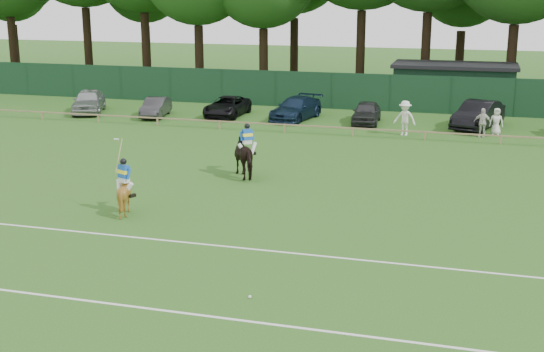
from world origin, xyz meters
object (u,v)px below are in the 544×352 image
(sedan_silver, at_px, (89,101))
(polo_ball, at_px, (250,297))
(sedan_navy, at_px, (296,108))
(suv_black, at_px, (227,106))
(estate_black, at_px, (478,115))
(hatch_grey, at_px, (366,112))
(sedan_grey, at_px, (156,107))
(spectator_mid, at_px, (482,123))
(spectator_right, at_px, (496,122))
(spectator_left, at_px, (405,118))
(horse_dark, at_px, (247,156))
(utility_shed, at_px, (454,85))
(horse_chestnut, at_px, (125,194))

(sedan_silver, relative_size, polo_ball, 51.19)
(sedan_navy, bearing_deg, suv_black, -168.10)
(estate_black, bearing_deg, hatch_grey, -160.63)
(sedan_grey, distance_m, spectator_mid, 20.38)
(suv_black, distance_m, spectator_right, 16.83)
(spectator_left, height_order, spectator_right, spectator_left)
(hatch_grey, height_order, spectator_right, spectator_right)
(sedan_silver, relative_size, hatch_grey, 1.17)
(sedan_silver, xyz_separation_m, polo_ball, (19.36, -25.61, -0.74))
(sedan_grey, distance_m, sedan_navy, 9.10)
(sedan_grey, distance_m, estate_black, 20.16)
(horse_dark, distance_m, sedan_silver, 20.23)
(sedan_grey, relative_size, hatch_grey, 0.95)
(spectator_left, xyz_separation_m, polo_ball, (-1.71, -23.69, -0.94))
(sedan_silver, bearing_deg, horse_dark, -62.12)
(spectator_left, bearing_deg, utility_shed, 91.19)
(sedan_navy, xyz_separation_m, utility_shed, (9.39, 7.72, 0.83))
(polo_ball, height_order, utility_shed, utility_shed)
(sedan_navy, height_order, hatch_grey, sedan_navy)
(spectator_left, height_order, utility_shed, utility_shed)
(sedan_grey, height_order, hatch_grey, hatch_grey)
(spectator_left, distance_m, spectator_right, 5.21)
(horse_chestnut, distance_m, sedan_silver, 23.25)
(suv_black, relative_size, spectator_mid, 2.79)
(sedan_grey, xyz_separation_m, spectator_right, (21.12, -0.24, 0.16))
(sedan_navy, bearing_deg, horse_dark, -73.16)
(horse_dark, relative_size, sedan_grey, 0.60)
(sedan_navy, height_order, utility_shed, utility_shed)
(horse_dark, relative_size, spectator_left, 1.13)
(suv_black, distance_m, polo_ball, 28.70)
(sedan_navy, bearing_deg, spectator_right, 3.07)
(sedan_silver, bearing_deg, sedan_grey, -23.78)
(horse_chestnut, bearing_deg, sedan_navy, -68.34)
(suv_black, height_order, spectator_right, spectator_right)
(sedan_silver, bearing_deg, spectator_left, -26.62)
(spectator_right, bearing_deg, spectator_left, -164.96)
(hatch_grey, bearing_deg, estate_black, -2.03)
(horse_dark, height_order, estate_black, horse_dark)
(spectator_left, bearing_deg, estate_black, 51.98)
(estate_black, bearing_deg, horse_chestnut, -102.29)
(hatch_grey, bearing_deg, sedan_grey, -176.78)
(spectator_left, bearing_deg, sedan_grey, -173.31)
(sedan_silver, xyz_separation_m, suv_black, (9.32, 1.27, -0.15))
(spectator_mid, distance_m, polo_ball, 25.11)
(horse_chestnut, relative_size, sedan_navy, 0.31)
(utility_shed, bearing_deg, sedan_silver, -158.82)
(suv_black, bearing_deg, utility_shed, 29.63)
(horse_chestnut, relative_size, polo_ball, 16.68)
(horse_dark, relative_size, sedan_silver, 0.48)
(hatch_grey, bearing_deg, polo_ball, -90.86)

